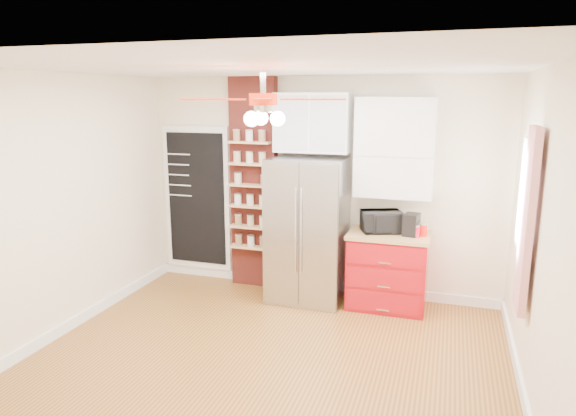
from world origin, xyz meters
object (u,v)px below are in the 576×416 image
(coffee_maker, at_px, (411,225))
(canister_left, at_px, (416,232))
(pantry_jar_oats, at_px, (238,179))
(red_cabinet, at_px, (388,270))
(fridge, at_px, (308,230))
(ceiling_fan, at_px, (263,100))
(toaster_oven, at_px, (381,222))

(coffee_maker, distance_m, canister_left, 0.11)
(coffee_maker, relative_size, pantry_jar_oats, 1.91)
(canister_left, bearing_deg, red_cabinet, 166.25)
(fridge, xyz_separation_m, red_cabinet, (0.97, 0.05, -0.42))
(red_cabinet, bearing_deg, ceiling_fan, -118.71)
(ceiling_fan, height_order, coffee_maker, ceiling_fan)
(fridge, distance_m, red_cabinet, 1.06)
(red_cabinet, relative_size, toaster_oven, 2.08)
(red_cabinet, xyz_separation_m, toaster_oven, (-0.10, 0.04, 0.57))
(fridge, bearing_deg, toaster_oven, 5.95)
(red_cabinet, distance_m, toaster_oven, 0.58)
(fridge, relative_size, toaster_oven, 3.87)
(fridge, xyz_separation_m, coffee_maker, (1.22, 0.05, 0.15))
(coffee_maker, bearing_deg, red_cabinet, -171.06)
(coffee_maker, xyz_separation_m, canister_left, (0.06, -0.07, -0.06))
(fridge, bearing_deg, pantry_jar_oats, 171.48)
(fridge, relative_size, coffee_maker, 6.97)
(toaster_oven, height_order, pantry_jar_oats, pantry_jar_oats)
(red_cabinet, bearing_deg, coffee_maker, -0.90)
(coffee_maker, distance_m, pantry_jar_oats, 2.22)
(ceiling_fan, distance_m, coffee_maker, 2.47)
(pantry_jar_oats, bearing_deg, fridge, -8.52)
(canister_left, bearing_deg, pantry_jar_oats, 175.71)
(red_cabinet, height_order, canister_left, canister_left)
(toaster_oven, bearing_deg, red_cabinet, -43.23)
(red_cabinet, height_order, ceiling_fan, ceiling_fan)
(ceiling_fan, xyz_separation_m, coffee_maker, (1.17, 1.68, -1.40))
(red_cabinet, distance_m, pantry_jar_oats, 2.17)
(ceiling_fan, height_order, toaster_oven, ceiling_fan)
(coffee_maker, relative_size, canister_left, 1.98)
(red_cabinet, distance_m, ceiling_fan, 2.75)
(toaster_oven, distance_m, coffee_maker, 0.35)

